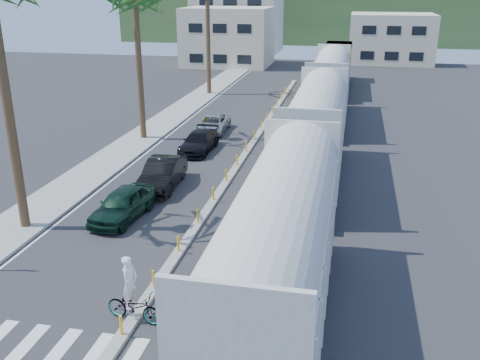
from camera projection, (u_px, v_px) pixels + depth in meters
The scene contains 14 objects.
ground at pixel (134, 320), 18.61m from camera, with size 140.00×140.00×0.00m, color #28282B.
sidewalk at pixel (155, 128), 43.19m from camera, with size 3.00×90.00×0.15m, color gray.
rails at pixel (326, 128), 43.35m from camera, with size 1.56×100.00×0.06m.
median at pixel (246, 152), 36.91m from camera, with size 0.45×60.00×0.85m.
crosswalk at pixel (109, 357), 16.77m from camera, with size 14.00×2.20×0.01m, color silver.
lane_markings at pixel (232, 133), 41.99m from camera, with size 9.42×90.00×0.01m.
freight_train at pixel (322, 113), 35.69m from camera, with size 3.00×60.94×5.85m.
buildings at pixel (270, 29), 84.18m from camera, with size 38.00×27.00×10.00m.
hillside at pixel (323, 11), 108.42m from camera, with size 80.00×20.00×12.00m, color #385628.
car_lead at pixel (123, 204), 26.45m from camera, with size 2.28×4.71×1.55m, color black.
car_second at pixel (162, 174), 30.56m from camera, with size 2.06×5.11×1.65m, color black.
car_third at pixel (199, 142), 37.22m from camera, with size 2.03×4.84×1.39m, color black.
car_rear at pixel (213, 124), 42.16m from camera, with size 2.33×4.80×1.32m, color #AAADAF.
cyclist at pixel (133, 301), 18.34m from camera, with size 1.39×2.33×2.47m.
Camera 1 is at (6.87, -14.68, 11.00)m, focal length 40.00 mm.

